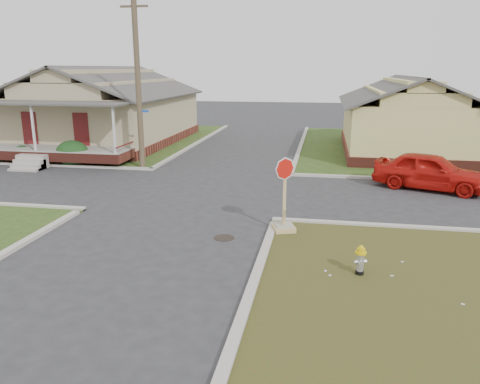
% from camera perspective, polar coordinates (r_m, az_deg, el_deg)
% --- Properties ---
extents(ground, '(120.00, 120.00, 0.00)m').
position_cam_1_polar(ground, '(15.65, -9.49, -4.41)').
color(ground, '#2C2C2E').
rests_on(ground, ground).
extents(verge_far_left, '(19.00, 19.00, 0.05)m').
position_cam_1_polar(verge_far_left, '(37.02, -19.29, 6.14)').
color(verge_far_left, '#274318').
rests_on(verge_far_left, ground).
extents(curbs, '(80.00, 40.00, 0.12)m').
position_cam_1_polar(curbs, '(20.21, -4.77, 0.16)').
color(curbs, '#AFAA9E').
rests_on(curbs, ground).
extents(manhole, '(0.64, 0.64, 0.01)m').
position_cam_1_polar(manhole, '(14.61, -1.96, -5.60)').
color(manhole, black).
rests_on(manhole, ground).
extents(corner_house, '(10.10, 15.50, 5.30)m').
position_cam_1_polar(corner_house, '(34.21, -16.25, 9.53)').
color(corner_house, maroon).
rests_on(corner_house, ground).
extents(side_house_yellow, '(7.60, 11.60, 4.70)m').
position_cam_1_polar(side_house_yellow, '(30.90, 19.52, 8.60)').
color(side_house_yellow, maroon).
rests_on(side_house_yellow, ground).
extents(utility_pole, '(1.80, 0.28, 9.00)m').
position_cam_1_polar(utility_pole, '(24.61, -12.35, 13.49)').
color(utility_pole, '#483929').
rests_on(utility_pole, ground).
extents(fire_hydrant, '(0.29, 0.29, 0.78)m').
position_cam_1_polar(fire_hydrant, '(12.27, 14.47, -7.84)').
color(fire_hydrant, black).
rests_on(fire_hydrant, ground).
extents(stop_sign, '(0.68, 0.67, 2.40)m').
position_cam_1_polar(stop_sign, '(15.01, 5.38, -2.83)').
color(stop_sign, tan).
rests_on(stop_sign, ground).
extents(red_sedan, '(5.05, 3.45, 1.60)m').
position_cam_1_polar(red_sedan, '(21.84, 22.16, 2.37)').
color(red_sedan, '#B9130D').
rests_on(red_sedan, ground).
extents(hedge_left, '(1.23, 1.01, 0.94)m').
position_cam_1_polar(hedge_left, '(29.09, -25.00, 4.39)').
color(hedge_left, '#123312').
rests_on(hedge_left, verge_far_left).
extents(hedge_right, '(1.61, 1.32, 1.23)m').
position_cam_1_polar(hedge_right, '(26.89, -19.76, 4.47)').
color(hedge_right, '#123312').
rests_on(hedge_right, verge_far_left).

